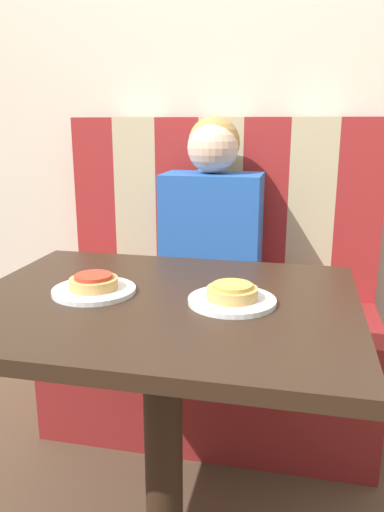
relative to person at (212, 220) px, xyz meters
name	(u,v)px	position (x,y,z in m)	size (l,w,h in m)	color
wall_back	(227,93)	(0.00, 0.32, 0.46)	(7.00, 0.05, 2.60)	beige
booth_seat	(211,365)	(0.00, 0.00, -0.59)	(1.24, 0.54, 0.50)	maroon
booth_backrest	(222,207)	(0.00, 0.22, 0.01)	(1.24, 0.10, 0.71)	maroon
dining_table	(162,339)	(0.00, -0.70, -0.17)	(0.93, 0.74, 0.77)	black
person	(212,220)	(0.00, 0.00, 0.00)	(0.36, 0.23, 0.71)	#2356B2
plate_left	(94,290)	(-0.17, -0.69, -0.05)	(0.21, 0.21, 0.01)	white
plate_right	(232,300)	(0.17, -0.69, -0.05)	(0.21, 0.21, 0.01)	white
pizza_left	(94,282)	(-0.17, -0.69, -0.03)	(0.12, 0.12, 0.04)	tan
pizza_right	(232,291)	(0.17, -0.69, -0.03)	(0.12, 0.12, 0.04)	tan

